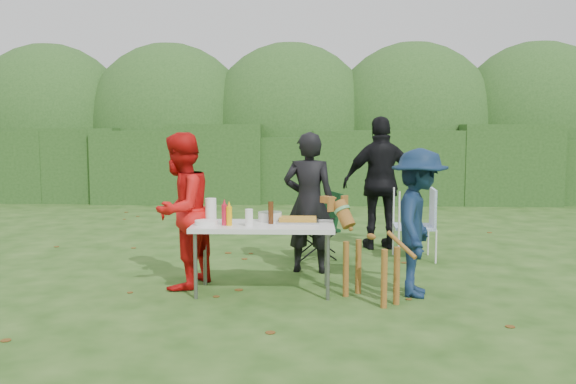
{
  "coord_description": "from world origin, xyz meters",
  "views": [
    {
      "loc": [
        0.53,
        -6.49,
        1.76
      ],
      "look_at": [
        0.27,
        0.7,
        1.0
      ],
      "focal_mm": 38.0,
      "sensor_mm": 36.0,
      "label": 1
    }
  ],
  "objects_px": {
    "folding_table": "(263,229)",
    "dog": "(371,252)",
    "camping_chair": "(317,225)",
    "beer_bottle": "(271,213)",
    "person_red_jacket": "(181,211)",
    "ketchup_bottle": "(224,215)",
    "lawn_chair": "(414,224)",
    "child": "(419,223)",
    "person_black_puffy": "(382,183)",
    "paper_towel_roll": "(211,210)",
    "mustard_bottle": "(229,216)",
    "person_cook": "(309,202)"
  },
  "relations": [
    {
      "from": "child",
      "to": "lawn_chair",
      "type": "relative_size",
      "value": 1.6
    },
    {
      "from": "child",
      "to": "beer_bottle",
      "type": "height_order",
      "value": "child"
    },
    {
      "from": "lawn_chair",
      "to": "ketchup_bottle",
      "type": "distance_m",
      "value": 2.96
    },
    {
      "from": "camping_chair",
      "to": "lawn_chair",
      "type": "distance_m",
      "value": 1.3
    },
    {
      "from": "person_black_puffy",
      "to": "child",
      "type": "height_order",
      "value": "person_black_puffy"
    },
    {
      "from": "beer_bottle",
      "to": "mustard_bottle",
      "type": "bearing_deg",
      "value": -162.54
    },
    {
      "from": "person_cook",
      "to": "dog",
      "type": "xyz_separation_m",
      "value": [
        0.64,
        -1.23,
        -0.35
      ]
    },
    {
      "from": "lawn_chair",
      "to": "mustard_bottle",
      "type": "relative_size",
      "value": 4.83
    },
    {
      "from": "folding_table",
      "to": "camping_chair",
      "type": "relative_size",
      "value": 1.66
    },
    {
      "from": "person_cook",
      "to": "dog",
      "type": "relative_size",
      "value": 1.62
    },
    {
      "from": "camping_chair",
      "to": "paper_towel_roll",
      "type": "distance_m",
      "value": 2.05
    },
    {
      "from": "dog",
      "to": "paper_towel_roll",
      "type": "bearing_deg",
      "value": 35.92
    },
    {
      "from": "dog",
      "to": "paper_towel_roll",
      "type": "xyz_separation_m",
      "value": [
        -1.7,
        0.38,
        0.37
      ]
    },
    {
      "from": "lawn_chair",
      "to": "camping_chair",
      "type": "bearing_deg",
      "value": 3.19
    },
    {
      "from": "ketchup_bottle",
      "to": "person_red_jacket",
      "type": "bearing_deg",
      "value": 152.22
    },
    {
      "from": "lawn_chair",
      "to": "child",
      "type": "bearing_deg",
      "value": 85.29
    },
    {
      "from": "person_red_jacket",
      "to": "ketchup_bottle",
      "type": "distance_m",
      "value": 0.59
    },
    {
      "from": "folding_table",
      "to": "ketchup_bottle",
      "type": "distance_m",
      "value": 0.44
    },
    {
      "from": "child",
      "to": "ketchup_bottle",
      "type": "height_order",
      "value": "child"
    },
    {
      "from": "person_red_jacket",
      "to": "person_black_puffy",
      "type": "xyz_separation_m",
      "value": [
        2.46,
        2.27,
        0.11
      ]
    },
    {
      "from": "person_cook",
      "to": "child",
      "type": "relative_size",
      "value": 1.11
    },
    {
      "from": "mustard_bottle",
      "to": "paper_towel_roll",
      "type": "height_order",
      "value": "paper_towel_roll"
    },
    {
      "from": "dog",
      "to": "camping_chair",
      "type": "bearing_deg",
      "value": -26.83
    },
    {
      "from": "folding_table",
      "to": "person_cook",
      "type": "distance_m",
      "value": 1.09
    },
    {
      "from": "dog",
      "to": "ketchup_bottle",
      "type": "distance_m",
      "value": 1.57
    },
    {
      "from": "person_red_jacket",
      "to": "person_cook",
      "type": "bearing_deg",
      "value": 136.36
    },
    {
      "from": "folding_table",
      "to": "dog",
      "type": "bearing_deg",
      "value": -13.58
    },
    {
      "from": "person_cook",
      "to": "person_red_jacket",
      "type": "bearing_deg",
      "value": 37.01
    },
    {
      "from": "mustard_bottle",
      "to": "paper_towel_roll",
      "type": "distance_m",
      "value": 0.32
    },
    {
      "from": "person_black_puffy",
      "to": "lawn_chair",
      "type": "height_order",
      "value": "person_black_puffy"
    },
    {
      "from": "beer_bottle",
      "to": "lawn_chair",
      "type": "bearing_deg",
      "value": 43.35
    },
    {
      "from": "folding_table",
      "to": "camping_chair",
      "type": "distance_m",
      "value": 1.86
    },
    {
      "from": "person_cook",
      "to": "person_black_puffy",
      "type": "relative_size",
      "value": 0.89
    },
    {
      "from": "ketchup_bottle",
      "to": "paper_towel_roll",
      "type": "relative_size",
      "value": 0.85
    },
    {
      "from": "person_red_jacket",
      "to": "paper_towel_roll",
      "type": "xyz_separation_m",
      "value": [
        0.34,
        -0.07,
        0.02
      ]
    },
    {
      "from": "person_red_jacket",
      "to": "beer_bottle",
      "type": "distance_m",
      "value": 1.01
    },
    {
      "from": "folding_table",
      "to": "child",
      "type": "xyz_separation_m",
      "value": [
        1.63,
        -0.06,
        0.09
      ]
    },
    {
      "from": "person_red_jacket",
      "to": "person_black_puffy",
      "type": "height_order",
      "value": "person_black_puffy"
    },
    {
      "from": "child",
      "to": "beer_bottle",
      "type": "xyz_separation_m",
      "value": [
        -1.55,
        0.08,
        0.09
      ]
    },
    {
      "from": "dog",
      "to": "ketchup_bottle",
      "type": "relative_size",
      "value": 4.81
    },
    {
      "from": "camping_chair",
      "to": "ketchup_bottle",
      "type": "xyz_separation_m",
      "value": [
        -1.0,
        -1.84,
        0.4
      ]
    },
    {
      "from": "person_cook",
      "to": "paper_towel_roll",
      "type": "bearing_deg",
      "value": 46.62
    },
    {
      "from": "camping_chair",
      "to": "beer_bottle",
      "type": "height_order",
      "value": "beer_bottle"
    },
    {
      "from": "folding_table",
      "to": "person_cook",
      "type": "bearing_deg",
      "value": 63.31
    },
    {
      "from": "person_black_puffy",
      "to": "mustard_bottle",
      "type": "relative_size",
      "value": 9.64
    },
    {
      "from": "lawn_chair",
      "to": "paper_towel_roll",
      "type": "height_order",
      "value": "paper_towel_roll"
    },
    {
      "from": "folding_table",
      "to": "person_red_jacket",
      "type": "distance_m",
      "value": 0.96
    },
    {
      "from": "dog",
      "to": "child",
      "type": "bearing_deg",
      "value": -109.1
    },
    {
      "from": "child",
      "to": "mustard_bottle",
      "type": "relative_size",
      "value": 7.74
    },
    {
      "from": "beer_bottle",
      "to": "dog",
      "type": "bearing_deg",
      "value": -15.73
    }
  ]
}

